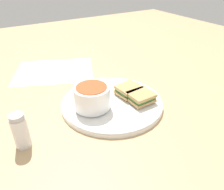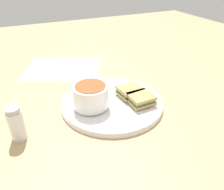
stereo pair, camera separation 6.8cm
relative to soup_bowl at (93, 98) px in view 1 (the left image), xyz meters
The scene contains 8 objects.
ground_plane 0.09m from the soup_bowl, 86.30° to the right, with size 2.40×2.40×0.00m, color tan.
plate 0.08m from the soup_bowl, 86.30° to the right, with size 0.32×0.32×0.02m.
soup_bowl is the anchor object (origin of this frame).
spoon 0.09m from the soup_bowl, ahead, with size 0.04×0.12×0.01m.
sandwich_half_near 0.15m from the soup_bowl, 107.32° to the right, with size 0.07×0.08×0.03m.
sandwich_half_far 0.14m from the soup_bowl, 85.65° to the right, with size 0.07×0.08×0.03m.
salt_shaker 0.22m from the soup_bowl, 99.86° to the left, with size 0.04×0.04×0.09m.
menu_sheet 0.35m from the soup_bowl, ahead, with size 0.35×0.39×0.00m.
Camera 1 is at (-0.50, 0.30, 0.39)m, focal length 35.00 mm.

